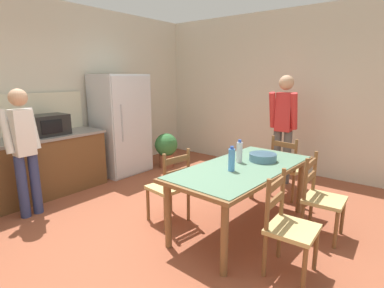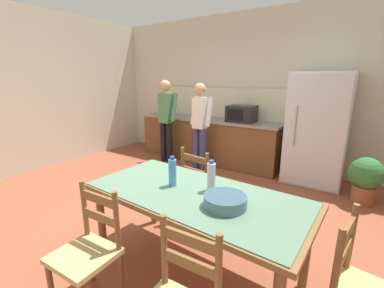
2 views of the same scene
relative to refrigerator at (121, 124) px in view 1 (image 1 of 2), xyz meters
The scene contains 16 objects.
ground_plane 2.65m from the refrigerator, 118.95° to the right, with size 8.32×8.32×0.00m, color brown.
wall_back 1.41m from the refrigerator, 158.73° to the left, with size 6.52×0.12×2.90m, color beige.
wall_right 3.05m from the refrigerator, 46.88° to the right, with size 0.12×5.20×2.90m, color beige.
refrigerator is the anchor object (origin of this frame).
microwave 1.31m from the refrigerator, behind, with size 0.50×0.39×0.30m.
dining_table 2.83m from the refrigerator, 100.52° to the right, with size 1.93×0.98×0.76m.
bottle_near_centre 2.87m from the refrigerator, 105.19° to the right, with size 0.07×0.07×0.27m.
bottle_off_centre 2.70m from the refrigerator, 98.86° to the right, with size 0.07×0.07×0.27m.
serving_bowl 2.87m from the refrigerator, 93.78° to the right, with size 0.32×0.32×0.09m.
chair_side_near_left 3.66m from the refrigerator, 105.62° to the right, with size 0.44×0.42×0.91m.
chair_side_near_right 3.57m from the refrigerator, 92.10° to the right, with size 0.44×0.42×0.91m.
chair_head_end 2.96m from the refrigerator, 75.75° to the right, with size 0.46×0.47×0.91m.
chair_side_far_left 2.26m from the refrigerator, 114.25° to the right, with size 0.47×0.45×0.91m.
person_at_counter 1.95m from the refrigerator, 165.14° to the right, with size 0.40×0.28×1.60m.
person_by_table 2.82m from the refrigerator, 63.27° to the right, with size 0.32×0.46×1.76m.
potted_plant 0.98m from the refrigerator, 30.85° to the right, with size 0.44×0.44×0.67m.
Camera 1 is at (-2.19, -2.14, 1.74)m, focal length 28.00 mm.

